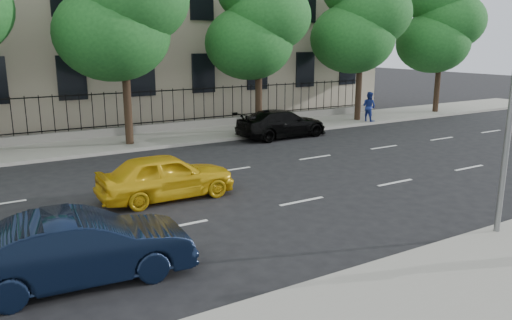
# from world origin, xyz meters

# --- Properties ---
(ground) EXTENTS (120.00, 120.00, 0.00)m
(ground) POSITION_xyz_m (0.00, 0.00, 0.00)
(ground) COLOR black
(ground) RESTS_ON ground
(near_sidewalk) EXTENTS (60.00, 4.00, 0.15)m
(near_sidewalk) POSITION_xyz_m (0.00, -4.00, 0.07)
(near_sidewalk) COLOR gray
(near_sidewalk) RESTS_ON ground
(far_sidewalk) EXTENTS (60.00, 4.00, 0.15)m
(far_sidewalk) POSITION_xyz_m (0.00, 14.00, 0.07)
(far_sidewalk) COLOR gray
(far_sidewalk) RESTS_ON ground
(lane_markings) EXTENTS (49.60, 4.62, 0.01)m
(lane_markings) POSITION_xyz_m (0.00, 4.75, 0.01)
(lane_markings) COLOR silver
(lane_markings) RESTS_ON ground
(iron_fence) EXTENTS (30.00, 0.50, 2.20)m
(iron_fence) POSITION_xyz_m (0.00, 15.70, 0.65)
(iron_fence) COLOR slate
(iron_fence) RESTS_ON far_sidewalk
(street_light) EXTENTS (0.25, 3.32, 8.05)m
(street_light) POSITION_xyz_m (2.50, -1.77, 5.15)
(street_light) COLOR slate
(street_light) RESTS_ON near_sidewalk
(tree_c) EXTENTS (5.89, 5.50, 9.80)m
(tree_c) POSITION_xyz_m (-1.96, 13.36, 6.41)
(tree_c) COLOR #382619
(tree_c) RESTS_ON far_sidewalk
(tree_d) EXTENTS (5.34, 4.94, 8.84)m
(tree_d) POSITION_xyz_m (5.04, 13.36, 5.84)
(tree_d) COLOR #382619
(tree_d) RESTS_ON far_sidewalk
(tree_e) EXTENTS (5.71, 5.31, 9.46)m
(tree_e) POSITION_xyz_m (12.04, 13.36, 6.20)
(tree_e) COLOR #382619
(tree_e) RESTS_ON far_sidewalk
(tree_f) EXTENTS (5.52, 5.12, 9.01)m
(tree_f) POSITION_xyz_m (19.04, 13.36, 5.88)
(tree_f) COLOR #382619
(tree_f) RESTS_ON far_sidewalk
(yellow_taxi) EXTENTS (4.22, 1.72, 1.43)m
(yellow_taxi) POSITION_xyz_m (-3.41, 4.94, 0.72)
(yellow_taxi) COLOR gold
(yellow_taxi) RESTS_ON ground
(navy_sedan) EXTENTS (4.56, 1.92, 1.47)m
(navy_sedan) POSITION_xyz_m (-6.91, 0.58, 0.73)
(navy_sedan) COLOR black
(navy_sedan) RESTS_ON ground
(black_sedan) EXTENTS (4.93, 2.11, 1.42)m
(black_sedan) POSITION_xyz_m (5.34, 11.50, 0.71)
(black_sedan) COLOR black
(black_sedan) RESTS_ON ground
(pedestrian_far) EXTENTS (0.81, 0.96, 1.74)m
(pedestrian_far) POSITION_xyz_m (12.15, 12.40, 1.02)
(pedestrian_far) COLOR navy
(pedestrian_far) RESTS_ON far_sidewalk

